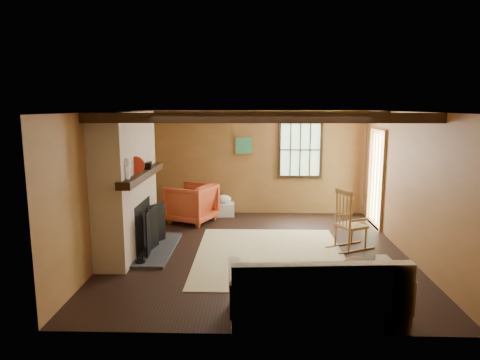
{
  "coord_description": "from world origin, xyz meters",
  "views": [
    {
      "loc": [
        -0.12,
        -7.12,
        2.48
      ],
      "look_at": [
        -0.33,
        0.4,
        1.19
      ],
      "focal_mm": 32.0,
      "sensor_mm": 36.0,
      "label": 1
    }
  ],
  "objects_px": {
    "fireplace": "(128,188)",
    "laundry_basket": "(223,209)",
    "rocking_chair": "(349,224)",
    "sofa": "(316,296)",
    "armchair": "(191,203)"
  },
  "relations": [
    {
      "from": "laundry_basket",
      "to": "fireplace",
      "type": "bearing_deg",
      "value": -120.59
    },
    {
      "from": "rocking_chair",
      "to": "laundry_basket",
      "type": "bearing_deg",
      "value": 18.97
    },
    {
      "from": "laundry_basket",
      "to": "rocking_chair",
      "type": "bearing_deg",
      "value": -43.82
    },
    {
      "from": "fireplace",
      "to": "laundry_basket",
      "type": "xyz_separation_m",
      "value": [
        1.46,
        2.46,
        -0.95
      ]
    },
    {
      "from": "fireplace",
      "to": "rocking_chair",
      "type": "bearing_deg",
      "value": 2.82
    },
    {
      "from": "fireplace",
      "to": "armchair",
      "type": "height_order",
      "value": "fireplace"
    },
    {
      "from": "rocking_chair",
      "to": "sofa",
      "type": "distance_m",
      "value": 2.77
    },
    {
      "from": "fireplace",
      "to": "armchair",
      "type": "xyz_separation_m",
      "value": [
        0.8,
        1.88,
        -0.68
      ]
    },
    {
      "from": "sofa",
      "to": "laundry_basket",
      "type": "relative_size",
      "value": 4.16
    },
    {
      "from": "rocking_chair",
      "to": "fireplace",
      "type": "bearing_deg",
      "value": 65.61
    },
    {
      "from": "sofa",
      "to": "armchair",
      "type": "height_order",
      "value": "armchair"
    },
    {
      "from": "rocking_chair",
      "to": "sofa",
      "type": "bearing_deg",
      "value": 132.53
    },
    {
      "from": "sofa",
      "to": "laundry_basket",
      "type": "distance_m",
      "value": 5.07
    },
    {
      "from": "laundry_basket",
      "to": "armchair",
      "type": "relative_size",
      "value": 0.54
    },
    {
      "from": "sofa",
      "to": "laundry_basket",
      "type": "height_order",
      "value": "sofa"
    }
  ]
}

